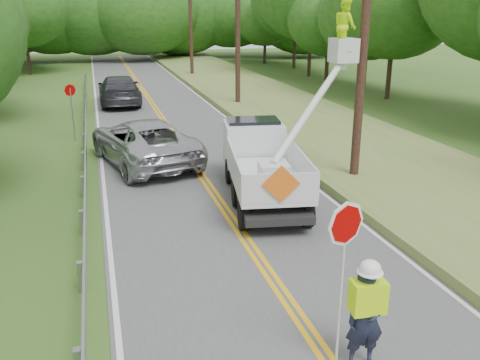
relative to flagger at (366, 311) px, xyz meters
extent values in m
cube|color=#4A4A4C|center=(-0.48, 13.81, -1.08)|extent=(7.20, 96.00, 0.02)
cube|color=#F1AA12|center=(-0.58, 13.81, -1.06)|extent=(0.12, 96.00, 0.00)
cube|color=#F1AA12|center=(-0.38, 13.81, -1.06)|extent=(0.12, 96.00, 0.00)
cube|color=silver|center=(-3.93, 13.81, -1.06)|extent=(0.12, 96.00, 0.00)
cube|color=silver|center=(2.97, 13.81, -1.06)|extent=(0.12, 96.00, 0.00)
cube|color=gray|center=(-4.58, 3.81, -0.74)|extent=(0.12, 0.14, 0.70)
cube|color=gray|center=(-4.58, 6.81, -0.74)|extent=(0.12, 0.14, 0.70)
cube|color=gray|center=(-4.58, 9.81, -0.74)|extent=(0.12, 0.14, 0.70)
cube|color=gray|center=(-4.58, 12.81, -0.74)|extent=(0.12, 0.14, 0.70)
cube|color=gray|center=(-4.58, 15.81, -0.74)|extent=(0.12, 0.14, 0.70)
cube|color=gray|center=(-4.58, 18.81, -0.74)|extent=(0.12, 0.14, 0.70)
cube|color=gray|center=(-4.58, 21.81, -0.74)|extent=(0.12, 0.14, 0.70)
cube|color=gray|center=(-4.58, 24.81, -0.74)|extent=(0.12, 0.14, 0.70)
cube|color=gray|center=(-4.58, 27.81, -0.74)|extent=(0.12, 0.14, 0.70)
cube|color=gray|center=(-4.58, 30.81, -0.74)|extent=(0.12, 0.14, 0.70)
cube|color=gray|center=(-4.58, 33.81, -0.74)|extent=(0.12, 0.14, 0.70)
cube|color=gray|center=(-4.58, 36.81, -0.74)|extent=(0.12, 0.14, 0.70)
cube|color=gray|center=(-4.48, 14.81, -0.49)|extent=(0.05, 48.00, 0.34)
cylinder|color=black|center=(4.52, 8.81, 3.91)|extent=(0.30, 0.30, 10.00)
cylinder|color=black|center=(4.52, 23.81, 3.91)|extent=(0.30, 0.30, 10.00)
cylinder|color=black|center=(4.52, 38.81, 3.91)|extent=(0.30, 0.30, 10.00)
cube|color=#597533|center=(6.62, 13.81, -0.94)|extent=(7.00, 96.00, 0.30)
cylinder|color=#332319|center=(-9.51, 44.59, 0.63)|extent=(0.32, 0.32, 3.44)
ellipsoid|color=#224717|center=(-9.51, 44.59, 4.83)|extent=(8.02, 8.02, 7.06)
cylinder|color=#332319|center=(-11.40, 48.31, 0.72)|extent=(0.32, 0.32, 3.62)
ellipsoid|color=#224717|center=(-11.40, 48.31, 5.14)|extent=(8.44, 8.44, 7.42)
cylinder|color=#332319|center=(14.95, 23.81, 0.76)|extent=(0.32, 0.32, 3.70)
cylinder|color=#332319|center=(15.23, 27.55, 0.48)|extent=(0.32, 0.32, 3.14)
ellipsoid|color=#224717|center=(15.23, 27.55, 4.32)|extent=(7.33, 7.33, 6.45)
cylinder|color=#332319|center=(14.68, 32.77, 0.37)|extent=(0.32, 0.32, 2.91)
ellipsoid|color=#224717|center=(14.68, 32.77, 3.93)|extent=(6.79, 6.79, 5.98)
cylinder|color=#332319|center=(14.64, 36.35, 1.01)|extent=(0.32, 0.32, 4.19)
cylinder|color=#332319|center=(15.74, 42.71, 0.81)|extent=(0.32, 0.32, 3.79)
ellipsoid|color=#224717|center=(15.74, 42.71, 5.44)|extent=(8.84, 8.84, 7.78)
cylinder|color=#332319|center=(14.35, 47.86, 0.26)|extent=(0.32, 0.32, 2.69)
ellipsoid|color=#224717|center=(14.35, 47.86, 3.54)|extent=(6.28, 6.28, 5.52)
ellipsoid|color=#224717|center=(-12.62, 57.10, 4.41)|extent=(12.69, 9.51, 9.51)
ellipsoid|color=#224717|center=(-7.80, 56.22, 4.41)|extent=(12.48, 9.36, 9.36)
ellipsoid|color=#224717|center=(-3.46, 55.96, 4.41)|extent=(12.97, 9.73, 9.73)
ellipsoid|color=#224717|center=(1.98, 54.21, 4.41)|extent=(12.86, 9.65, 9.65)
ellipsoid|color=#224717|center=(6.58, 57.61, 4.41)|extent=(13.91, 10.43, 10.43)
ellipsoid|color=#224717|center=(13.04, 56.79, 4.41)|extent=(11.69, 8.77, 8.77)
ellipsoid|color=#224717|center=(16.96, 55.90, 4.41)|extent=(11.10, 8.33, 8.33)
ellipsoid|color=#224717|center=(21.65, 53.89, 4.41)|extent=(13.75, 10.31, 10.31)
imported|color=#191E33|center=(0.01, 0.00, -0.15)|extent=(0.70, 0.49, 1.84)
cube|color=#B3E909|center=(0.01, 0.00, 0.27)|extent=(0.59, 0.38, 0.56)
ellipsoid|color=white|center=(0.01, 0.00, 0.78)|extent=(0.34, 0.34, 0.27)
cylinder|color=#B7B7B7|center=(-0.43, 0.08, 0.22)|extent=(0.04, 0.04, 2.57)
cylinder|color=#990000|center=(-0.43, 0.08, 1.57)|extent=(0.71, 0.26, 0.74)
cylinder|color=black|center=(-0.34, 5.95, -0.64)|extent=(0.40, 0.88, 0.85)
cylinder|color=black|center=(1.41, 5.66, -0.64)|extent=(0.40, 0.88, 0.85)
cylinder|color=black|center=(-0.05, 7.69, -0.64)|extent=(0.40, 0.88, 0.85)
cylinder|color=black|center=(1.69, 7.40, -0.64)|extent=(0.40, 0.88, 0.85)
cylinder|color=black|center=(0.31, 9.87, -0.64)|extent=(0.40, 0.88, 0.85)
cylinder|color=black|center=(2.06, 9.58, -0.64)|extent=(0.40, 0.88, 0.85)
cube|color=black|center=(0.87, 7.81, -0.58)|extent=(2.75, 5.88, 0.22)
cube|color=silver|center=(0.77, 7.20, -0.14)|extent=(2.67, 4.34, 0.19)
cube|color=silver|center=(-0.22, 7.36, 0.30)|extent=(0.72, 4.02, 0.79)
cube|color=silver|center=(1.75, 7.03, 0.30)|extent=(0.72, 4.02, 0.79)
cube|color=silver|center=(0.44, 5.21, 0.30)|extent=(2.01, 0.38, 0.79)
cube|color=silver|center=(1.26, 10.16, 0.12)|extent=(2.23, 1.98, 1.59)
cube|color=black|center=(1.29, 10.33, 0.70)|extent=(1.93, 1.42, 0.66)
cube|color=silver|center=(0.61, 6.24, 0.30)|extent=(0.91, 0.91, 0.71)
cube|color=silver|center=(3.82, 8.81, 3.42)|extent=(0.75, 0.75, 0.75)
imported|color=#B3E909|center=(3.82, 8.81, 4.17)|extent=(0.62, 0.80, 1.65)
cube|color=orange|center=(0.43, 5.15, 0.43)|extent=(0.99, 0.20, 1.00)
imported|color=#AEAFB6|center=(-2.29, 13.08, -0.20)|extent=(4.24, 6.76, 1.74)
imported|color=#35363D|center=(-2.46, 26.67, -0.18)|extent=(2.53, 6.15, 1.78)
cylinder|color=gray|center=(-5.01, 17.66, 0.12)|extent=(0.06, 0.06, 2.41)
cylinder|color=#990000|center=(-5.01, 17.66, 1.22)|extent=(0.48, 0.30, 0.55)
camera|label=1|loc=(-3.95, -6.34, 4.69)|focal=38.05mm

